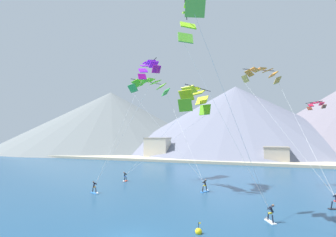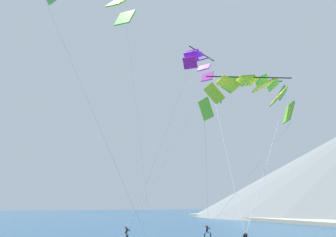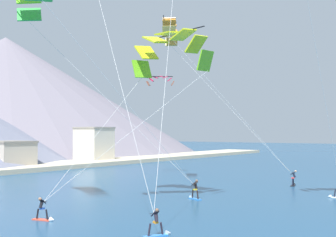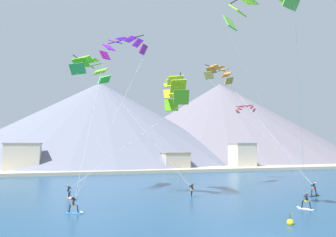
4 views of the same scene
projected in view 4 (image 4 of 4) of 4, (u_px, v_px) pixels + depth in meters
name	position (u px, v px, depth m)	size (l,w,h in m)	color
kitesurfer_near_lead	(192.00, 192.00, 39.82)	(1.10, 1.75, 1.79)	#337FDB
kitesurfer_near_trail	(76.00, 208.00, 30.12)	(1.75, 1.09, 1.70)	#337FDB
kitesurfer_mid_center	(304.00, 204.00, 32.34)	(1.16, 1.73, 1.67)	white
kitesurfer_far_left	(315.00, 191.00, 40.47)	(1.79, 0.81, 1.80)	black
kitesurfer_far_right	(69.00, 195.00, 38.59)	(0.69, 1.78, 1.64)	#E54C33
parafoil_kite_near_lead	(91.00, 68.00, 44.95)	(14.56, 11.51, 16.72)	green
parafoil_kite_near_trail	(123.00, 46.00, 38.49)	(7.87, 8.14, 17.66)	#AC1996
parafoil_kite_mid_center	(259.00, 3.00, 29.18)	(8.63, 7.22, 18.81)	#6BBD3D
parafoil_kite_far_left	(220.00, 73.00, 50.68)	(10.20, 13.58, 17.05)	#AF9A44
parafoil_kite_far_right	(174.00, 90.00, 41.61)	(14.08, 8.41, 13.54)	#6DC320
parafoil_kite_distant_high_outer	(245.00, 108.00, 60.28)	(2.90, 3.70, 1.43)	#954F36
race_marker_buoy	(290.00, 223.00, 25.98)	(0.56, 0.56, 1.02)	yellow
shoreline_strip	(127.00, 171.00, 75.61)	(180.00, 10.00, 0.70)	beige
shore_building_harbour_front	(242.00, 156.00, 87.18)	(5.80, 5.84, 6.83)	beige
shore_building_promenade_mid	(175.00, 161.00, 82.26)	(6.51, 6.64, 4.48)	#B7AD9E
shore_building_quay_east	(23.00, 158.00, 74.01)	(7.90, 5.28, 6.77)	beige
mountain_peak_west_ridge	(100.00, 122.00, 124.25)	(108.94, 108.94, 30.06)	slate
mountain_peak_central_summit	(220.00, 121.00, 146.61)	(111.94, 111.94, 33.75)	slate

